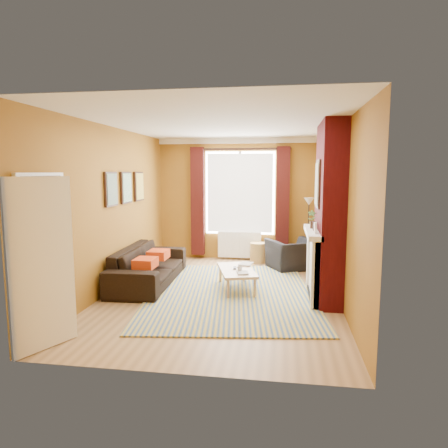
{
  "coord_description": "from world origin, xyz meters",
  "views": [
    {
      "loc": [
        1.01,
        -6.46,
        2.04
      ],
      "look_at": [
        0.0,
        0.25,
        1.15
      ],
      "focal_mm": 32.0,
      "sensor_mm": 36.0,
      "label": 1
    }
  ],
  "objects_px": {
    "sofa": "(149,265)",
    "coffee_table": "(237,271)",
    "armchair": "(293,254)",
    "floor_lamp": "(309,212)",
    "wicker_stool": "(258,253)"
  },
  "relations": [
    {
      "from": "sofa",
      "to": "coffee_table",
      "type": "relative_size",
      "value": 1.9
    },
    {
      "from": "armchair",
      "to": "floor_lamp",
      "type": "distance_m",
      "value": 1.04
    },
    {
      "from": "armchair",
      "to": "wicker_stool",
      "type": "distance_m",
      "value": 0.91
    },
    {
      "from": "wicker_stool",
      "to": "floor_lamp",
      "type": "distance_m",
      "value": 1.44
    },
    {
      "from": "coffee_table",
      "to": "armchair",
      "type": "bearing_deg",
      "value": 42.9
    },
    {
      "from": "armchair",
      "to": "floor_lamp",
      "type": "relative_size",
      "value": 0.65
    },
    {
      "from": "sofa",
      "to": "floor_lamp",
      "type": "bearing_deg",
      "value": -58.46
    },
    {
      "from": "coffee_table",
      "to": "floor_lamp",
      "type": "relative_size",
      "value": 0.82
    },
    {
      "from": "sofa",
      "to": "wicker_stool",
      "type": "xyz_separation_m",
      "value": [
        1.87,
        1.98,
        -0.11
      ]
    },
    {
      "from": "wicker_stool",
      "to": "floor_lamp",
      "type": "height_order",
      "value": "floor_lamp"
    },
    {
      "from": "sofa",
      "to": "coffee_table",
      "type": "bearing_deg",
      "value": -98.27
    },
    {
      "from": "armchair",
      "to": "floor_lamp",
      "type": "bearing_deg",
      "value": -152.91
    },
    {
      "from": "sofa",
      "to": "wicker_stool",
      "type": "relative_size",
      "value": 5.09
    },
    {
      "from": "coffee_table",
      "to": "floor_lamp",
      "type": "xyz_separation_m",
      "value": [
        1.33,
        2.16,
        0.84
      ]
    },
    {
      "from": "coffee_table",
      "to": "sofa",
      "type": "bearing_deg",
      "value": 157.68
    }
  ]
}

